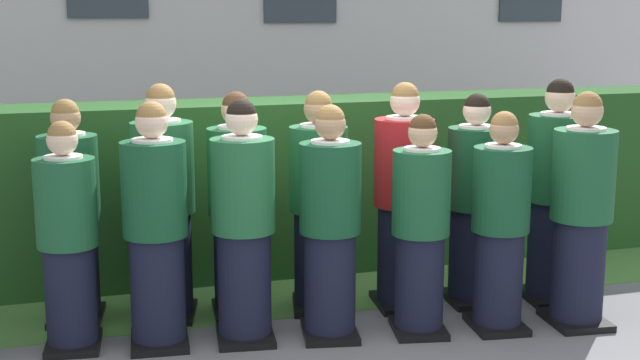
# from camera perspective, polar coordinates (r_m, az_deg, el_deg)

# --- Properties ---
(ground_plane) EXTENTS (60.00, 60.00, 0.00)m
(ground_plane) POSITION_cam_1_polar(r_m,az_deg,el_deg) (6.21, 0.78, -10.04)
(ground_plane) COLOR slate
(student_front_row_0) EXTENTS (0.40, 0.51, 1.53)m
(student_front_row_0) POSITION_cam_1_polar(r_m,az_deg,el_deg) (6.02, -16.00, -3.90)
(student_front_row_0) COLOR black
(student_front_row_0) RESTS_ON ground
(student_front_row_1) EXTENTS (0.43, 0.51, 1.65)m
(student_front_row_1) POSITION_cam_1_polar(r_m,az_deg,el_deg) (5.93, -10.59, -3.29)
(student_front_row_1) COLOR black
(student_front_row_1) RESTS_ON ground
(student_front_row_2) EXTENTS (0.44, 0.55, 1.66)m
(student_front_row_2) POSITION_cam_1_polar(r_m,az_deg,el_deg) (5.94, -4.98, -3.07)
(student_front_row_2) COLOR black
(student_front_row_2) RESTS_ON ground
(student_front_row_3) EXTENTS (0.45, 0.52, 1.61)m
(student_front_row_3) POSITION_cam_1_polar(r_m,az_deg,el_deg) (5.99, 0.66, -3.15)
(student_front_row_3) COLOR black
(student_front_row_3) RESTS_ON ground
(student_front_row_4) EXTENTS (0.43, 0.50, 1.54)m
(student_front_row_4) POSITION_cam_1_polar(r_m,az_deg,el_deg) (6.11, 6.52, -3.28)
(student_front_row_4) COLOR black
(student_front_row_4) RESTS_ON ground
(student_front_row_5) EXTENTS (0.41, 0.48, 1.55)m
(student_front_row_5) POSITION_cam_1_polar(r_m,az_deg,el_deg) (6.26, 11.58, -3.02)
(student_front_row_5) COLOR black
(student_front_row_5) RESTS_ON ground
(student_front_row_6) EXTENTS (0.44, 0.55, 1.68)m
(student_front_row_6) POSITION_cam_1_polar(r_m,az_deg,el_deg) (6.48, 16.55, -2.22)
(student_front_row_6) COLOR black
(student_front_row_6) RESTS_ON ground
(student_rear_row_0) EXTENTS (0.45, 0.52, 1.62)m
(student_rear_row_0) POSITION_cam_1_polar(r_m,az_deg,el_deg) (6.54, -15.81, -2.32)
(student_rear_row_0) COLOR black
(student_rear_row_0) RESTS_ON ground
(student_rear_row_1) EXTENTS (0.50, 0.57, 1.72)m
(student_rear_row_1) POSITION_cam_1_polar(r_m,az_deg,el_deg) (6.45, -10.05, -1.79)
(student_rear_row_1) COLOR black
(student_rear_row_1) RESTS_ON ground
(student_rear_row_2) EXTENTS (0.43, 0.54, 1.66)m
(student_rear_row_2) POSITION_cam_1_polar(r_m,az_deg,el_deg) (6.44, -5.33, -1.96)
(student_rear_row_2) COLOR black
(student_rear_row_2) RESTS_ON ground
(student_rear_row_3) EXTENTS (0.48, 0.56, 1.65)m
(student_rear_row_3) POSITION_cam_1_polar(r_m,az_deg,el_deg) (6.53, -0.11, -1.75)
(student_rear_row_3) COLOR black
(student_rear_row_3) RESTS_ON ground
(student_in_red_blazer) EXTENTS (0.44, 0.53, 1.71)m
(student_in_red_blazer) POSITION_cam_1_polar(r_m,az_deg,el_deg) (6.62, 5.40, -1.39)
(student_in_red_blazer) COLOR black
(student_in_red_blazer) RESTS_ON ground
(student_rear_row_5) EXTENTS (0.42, 0.53, 1.62)m
(student_rear_row_5) POSITION_cam_1_polar(r_m,az_deg,el_deg) (6.79, 9.92, -1.58)
(student_rear_row_5) COLOR black
(student_rear_row_5) RESTS_ON ground
(student_rear_row_6) EXTENTS (0.46, 0.57, 1.72)m
(student_rear_row_6) POSITION_cam_1_polar(r_m,az_deg,el_deg) (6.96, 14.96, -1.04)
(student_rear_row_6) COLOR black
(student_rear_row_6) RESTS_ON ground
(hedge) EXTENTS (9.89, 0.70, 1.47)m
(hedge) POSITION_cam_1_polar(r_m,az_deg,el_deg) (7.55, -3.08, -0.40)
(hedge) COLOR #214C1E
(hedge) RESTS_ON ground
(lawn_strip) EXTENTS (9.89, 0.90, 0.01)m
(lawn_strip) POSITION_cam_1_polar(r_m,az_deg,el_deg) (7.00, -1.42, -7.54)
(lawn_strip) COLOR #477A38
(lawn_strip) RESTS_ON ground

